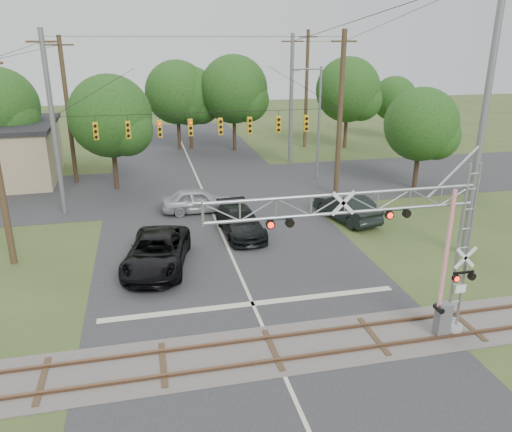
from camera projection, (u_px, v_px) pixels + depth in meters
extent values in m
plane|color=#374821|center=(288.00, 385.00, 16.55)|extent=(160.00, 160.00, 0.00)
cube|color=#28282B|center=(234.00, 261.00, 25.73)|extent=(14.00, 90.00, 0.02)
cube|color=#28282B|center=(201.00, 187.00, 38.60)|extent=(90.00, 12.00, 0.02)
cube|color=#4F4845|center=(273.00, 350.00, 18.38)|extent=(90.00, 3.20, 0.05)
cube|color=brown|center=(278.00, 360.00, 17.70)|extent=(90.00, 0.12, 0.14)
cube|color=brown|center=(268.00, 338.00, 19.02)|extent=(90.00, 0.12, 0.14)
cylinder|color=gray|center=(451.00, 328.00, 19.56)|extent=(0.85, 0.85, 0.28)
cube|color=silver|center=(461.00, 289.00, 18.66)|extent=(0.42, 0.03, 0.33)
cube|color=#605F62|center=(443.00, 320.00, 19.08)|extent=(0.52, 0.42, 1.41)
cube|color=red|center=(447.00, 252.00, 18.07)|extent=(0.13, 0.08, 4.70)
cylinder|color=slate|center=(53.00, 126.00, 31.01)|extent=(0.32, 0.32, 11.50)
cylinder|color=#3E2A1D|center=(340.00, 116.00, 34.98)|extent=(0.36, 0.36, 11.50)
cylinder|color=black|center=(205.00, 112.00, 32.82)|extent=(19.00, 0.03, 0.03)
cube|color=#ECA910|center=(96.00, 131.00, 31.68)|extent=(0.30, 0.30, 1.10)
cube|color=#ECA910|center=(128.00, 130.00, 32.09)|extent=(0.30, 0.30, 1.10)
cube|color=#ECA910|center=(160.00, 129.00, 32.51)|extent=(0.30, 0.30, 1.10)
cube|color=#ECA910|center=(190.00, 127.00, 32.93)|extent=(0.30, 0.30, 1.10)
cube|color=#ECA910|center=(220.00, 126.00, 33.35)|extent=(0.30, 0.30, 1.10)
cube|color=#ECA910|center=(250.00, 125.00, 33.77)|extent=(0.30, 0.30, 1.10)
cube|color=#ECA910|center=(278.00, 124.00, 34.18)|extent=(0.30, 0.30, 1.10)
cube|color=#ECA910|center=(306.00, 123.00, 34.60)|extent=(0.30, 0.30, 1.10)
imported|color=black|center=(157.00, 252.00, 24.79)|extent=(3.99, 6.57, 1.70)
imported|color=black|center=(241.00, 222.00, 29.11)|extent=(2.46, 5.39, 1.53)
imported|color=#9A9EA1|center=(198.00, 200.00, 32.90)|extent=(4.75, 1.92, 1.62)
imported|color=black|center=(347.00, 207.00, 31.40)|extent=(2.95, 5.40, 1.69)
cylinder|color=slate|center=(319.00, 125.00, 39.52)|extent=(0.20, 0.20, 8.89)
cylinder|color=slate|center=(309.00, 69.00, 37.89)|extent=(1.98, 0.12, 0.12)
cube|color=#605F62|center=(296.00, 70.00, 37.70)|extent=(0.59, 0.25, 0.15)
cylinder|color=#3E2A1D|center=(68.00, 112.00, 38.16)|extent=(0.34, 0.34, 11.14)
cube|color=#3E2A1D|center=(60.00, 45.00, 36.52)|extent=(2.00, 0.12, 0.12)
cylinder|color=slate|center=(291.00, 100.00, 44.70)|extent=(0.34, 0.34, 11.35)
cube|color=#3E2A1D|center=(293.00, 41.00, 43.03)|extent=(2.00, 0.12, 0.12)
cylinder|color=slate|center=(484.00, 118.00, 24.29)|extent=(0.34, 0.34, 14.42)
cylinder|color=#3E2A1D|center=(306.00, 90.00, 51.14)|extent=(0.34, 0.34, 11.75)
cube|color=#3E2A1D|center=(308.00, 37.00, 49.41)|extent=(2.00, 0.12, 0.12)
cylinder|color=#382619|center=(6.00, 153.00, 40.95)|extent=(0.36, 0.36, 4.07)
cylinder|color=#382619|center=(115.00, 164.00, 37.67)|extent=(0.36, 0.36, 3.92)
sphere|color=#174313|center=(110.00, 116.00, 36.48)|extent=(6.05, 6.05, 6.05)
cylinder|color=#382619|center=(179.00, 129.00, 51.36)|extent=(0.36, 0.36, 4.11)
sphere|color=#174313|center=(177.00, 92.00, 50.11)|extent=(6.36, 6.36, 6.36)
cylinder|color=#382619|center=(191.00, 130.00, 51.73)|extent=(0.36, 0.36, 3.83)
sphere|color=#174313|center=(189.00, 96.00, 50.57)|extent=(5.93, 5.93, 5.93)
cylinder|color=#382619|center=(234.00, 129.00, 50.83)|extent=(0.36, 0.36, 4.35)
sphere|color=#174313|center=(234.00, 89.00, 49.50)|extent=(6.73, 6.73, 6.73)
cylinder|color=#382619|center=(416.00, 166.00, 37.73)|extent=(0.36, 0.36, 3.49)
sphere|color=#174313|center=(421.00, 124.00, 36.67)|extent=(5.40, 5.40, 5.40)
cylinder|color=#382619|center=(346.00, 128.00, 52.05)|extent=(0.36, 0.36, 4.24)
sphere|color=#174313|center=(348.00, 90.00, 50.76)|extent=(6.56, 6.56, 6.56)
cylinder|color=#382619|center=(392.00, 124.00, 57.14)|extent=(0.36, 0.36, 3.20)
sphere|color=#174313|center=(394.00, 99.00, 56.16)|extent=(4.95, 4.95, 4.95)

